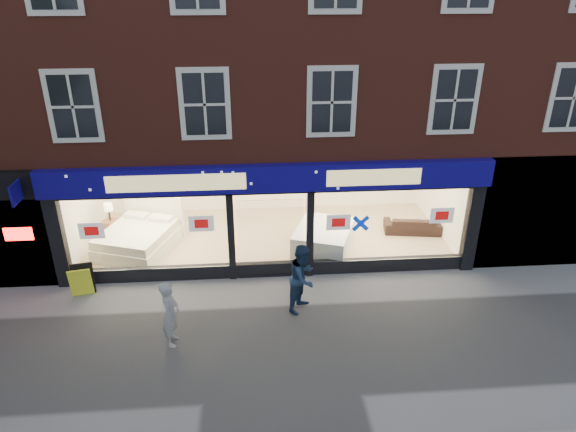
{
  "coord_description": "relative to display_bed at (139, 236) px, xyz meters",
  "views": [
    {
      "loc": [
        -0.49,
        -9.09,
        7.54
      ],
      "look_at": [
        0.42,
        2.5,
        2.07
      ],
      "focal_mm": 32.0,
      "sensor_mm": 36.0,
      "label": 1
    }
  ],
  "objects": [
    {
      "name": "ground",
      "position": [
        3.86,
        -4.81,
        -0.47
      ],
      "size": [
        120.0,
        120.0,
        0.0
      ],
      "primitive_type": "plane",
      "color": "gray",
      "rests_on": "ground"
    },
    {
      "name": "showroom_floor",
      "position": [
        3.86,
        0.44,
        -0.42
      ],
      "size": [
        11.0,
        4.5,
        0.1
      ],
      "primitive_type": "cube",
      "color": "tan",
      "rests_on": "ground"
    },
    {
      "name": "building",
      "position": [
        3.85,
        2.12,
        6.21
      ],
      "size": [
        19.0,
        8.26,
        10.3
      ],
      "color": "maroon",
      "rests_on": "ground"
    },
    {
      "name": "display_bed",
      "position": [
        0.0,
        0.0,
        0.0
      ],
      "size": [
        2.56,
        2.81,
        1.31
      ],
      "rotation": [
        0.0,
        0.0,
        -0.34
      ],
      "color": "white",
      "rests_on": "showroom_floor"
    },
    {
      "name": "bedside_table",
      "position": [
        -1.01,
        0.81,
        -0.09
      ],
      "size": [
        0.55,
        0.55,
        0.55
      ],
      "primitive_type": "cube",
      "rotation": [
        0.0,
        0.0,
        -0.25
      ],
      "color": "brown",
      "rests_on": "showroom_floor"
    },
    {
      "name": "mattress_stack",
      "position": [
        5.46,
        -0.63,
        0.01
      ],
      "size": [
        2.09,
        2.33,
        0.76
      ],
      "rotation": [
        0.0,
        0.0,
        -0.36
      ],
      "color": "white",
      "rests_on": "showroom_floor"
    },
    {
      "name": "sofa",
      "position": [
        8.46,
        0.37,
        -0.11
      ],
      "size": [
        1.86,
        0.94,
        0.52
      ],
      "primitive_type": "imported",
      "rotation": [
        0.0,
        0.0,
        3.0
      ],
      "color": "black",
      "rests_on": "showroom_floor"
    },
    {
      "name": "a_board",
      "position": [
        -1.04,
        -2.31,
        -0.04
      ],
      "size": [
        0.61,
        0.46,
        0.85
      ],
      "primitive_type": "cube",
      "rotation": [
        0.0,
        0.0,
        0.19
      ],
      "color": "yellow",
      "rests_on": "ground"
    },
    {
      "name": "pedestrian_grey",
      "position": [
        1.51,
        -4.43,
        0.32
      ],
      "size": [
        0.41,
        0.6,
        1.58
      ],
      "primitive_type": "imported",
      "rotation": [
        0.0,
        0.0,
        1.51
      ],
      "color": "#97999E",
      "rests_on": "ground"
    },
    {
      "name": "pedestrian_blue",
      "position": [
        4.57,
        -3.33,
        0.41
      ],
      "size": [
        1.02,
        1.08,
        1.75
      ],
      "primitive_type": "imported",
      "rotation": [
        0.0,
        0.0,
        0.98
      ],
      "color": "#1A2D4A",
      "rests_on": "ground"
    }
  ]
}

